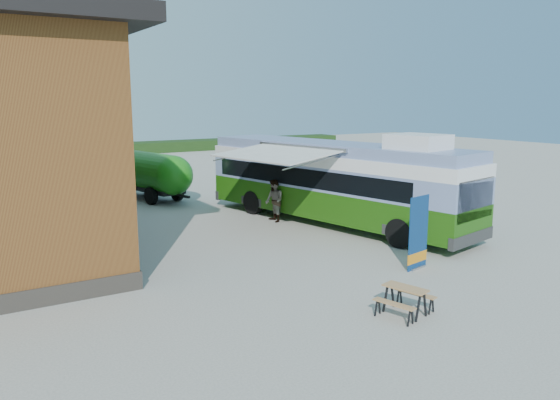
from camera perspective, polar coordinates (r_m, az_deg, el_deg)
ground at (r=18.42m, az=5.41°, el=-5.66°), size 100.00×100.00×0.00m
hedge at (r=55.55m, az=-11.84°, el=5.50°), size 40.00×3.00×1.00m
bus at (r=22.59m, az=5.66°, el=2.16°), size 5.17×12.92×3.89m
awning at (r=21.14m, az=-0.14°, el=4.27°), size 3.79×5.17×0.55m
banner at (r=17.09m, az=14.23°, el=-4.01°), size 0.97×0.31×2.26m
picnic_table at (r=13.59m, az=12.95°, el=-9.56°), size 1.43×1.34×0.68m
person_a at (r=21.65m, az=-17.63°, el=-1.14°), size 0.79×0.80×1.86m
person_b at (r=22.95m, az=-0.61°, el=-0.08°), size 0.78×0.95×1.80m
slurry_tanker at (r=28.89m, az=-13.45°, el=2.83°), size 2.89×6.47×2.43m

